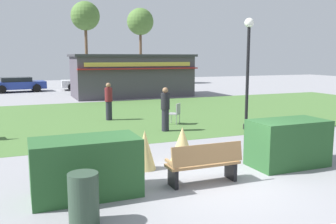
{
  "coord_description": "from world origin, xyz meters",
  "views": [
    {
      "loc": [
        -4.14,
        -6.89,
        2.83
      ],
      "look_at": [
        -0.15,
        2.88,
        1.25
      ],
      "focal_mm": 39.28,
      "sensor_mm": 36.0,
      "label": 1
    }
  ],
  "objects_px": {
    "person_strolling": "(165,109)",
    "cafe_chair_center": "(176,112)",
    "lamppost_mid": "(248,60)",
    "trash_bin": "(84,199)",
    "parked_car_center_slot": "(86,82)",
    "tree_left_bg": "(85,17)",
    "person_standing": "(109,101)",
    "park_bench": "(204,163)",
    "tree_right_bg": "(140,22)",
    "food_kiosk": "(132,75)",
    "parked_car_west_slot": "(18,84)"
  },
  "relations": [
    {
      "from": "person_strolling",
      "to": "cafe_chair_center",
      "type": "bearing_deg",
      "value": -66.24
    },
    {
      "from": "lamppost_mid",
      "to": "trash_bin",
      "type": "xyz_separation_m",
      "value": [
        -7.35,
        -6.04,
        -2.25
      ]
    },
    {
      "from": "parked_car_center_slot",
      "to": "tree_left_bg",
      "type": "bearing_deg",
      "value": 78.77
    },
    {
      "from": "trash_bin",
      "to": "parked_car_center_slot",
      "type": "relative_size",
      "value": 0.21
    },
    {
      "from": "cafe_chair_center",
      "to": "person_standing",
      "type": "xyz_separation_m",
      "value": [
        -2.38,
        2.11,
        0.33
      ]
    },
    {
      "from": "park_bench",
      "to": "person_strolling",
      "type": "bearing_deg",
      "value": 76.57
    },
    {
      "from": "trash_bin",
      "to": "tree_right_bg",
      "type": "height_order",
      "value": "tree_right_bg"
    },
    {
      "from": "person_standing",
      "to": "tree_left_bg",
      "type": "distance_m",
      "value": 21.79
    },
    {
      "from": "person_strolling",
      "to": "tree_left_bg",
      "type": "xyz_separation_m",
      "value": [
        1.24,
        24.1,
        5.85
      ]
    },
    {
      "from": "trash_bin",
      "to": "parked_car_center_slot",
      "type": "bearing_deg",
      "value": 80.19
    },
    {
      "from": "person_strolling",
      "to": "tree_right_bg",
      "type": "height_order",
      "value": "tree_right_bg"
    },
    {
      "from": "lamppost_mid",
      "to": "tree_left_bg",
      "type": "height_order",
      "value": "tree_left_bg"
    },
    {
      "from": "food_kiosk",
      "to": "person_strolling",
      "type": "bearing_deg",
      "value": -101.07
    },
    {
      "from": "cafe_chair_center",
      "to": "person_standing",
      "type": "bearing_deg",
      "value": 138.36
    },
    {
      "from": "person_standing",
      "to": "parked_car_west_slot",
      "type": "height_order",
      "value": "person_standing"
    },
    {
      "from": "parked_car_west_slot",
      "to": "tree_right_bg",
      "type": "xyz_separation_m",
      "value": [
        12.29,
        5.36,
        5.8
      ]
    },
    {
      "from": "parked_car_west_slot",
      "to": "person_standing",
      "type": "bearing_deg",
      "value": -76.85
    },
    {
      "from": "tree_left_bg",
      "to": "park_bench",
      "type": "bearing_deg",
      "value": -95.03
    },
    {
      "from": "trash_bin",
      "to": "person_strolling",
      "type": "bearing_deg",
      "value": 58.36
    },
    {
      "from": "tree_right_bg",
      "to": "park_bench",
      "type": "bearing_deg",
      "value": -105.45
    },
    {
      "from": "park_bench",
      "to": "tree_right_bg",
      "type": "height_order",
      "value": "tree_right_bg"
    },
    {
      "from": "park_bench",
      "to": "lamppost_mid",
      "type": "height_order",
      "value": "lamppost_mid"
    },
    {
      "from": "park_bench",
      "to": "parked_car_center_slot",
      "type": "bearing_deg",
      "value": 86.12
    },
    {
      "from": "person_standing",
      "to": "tree_right_bg",
      "type": "height_order",
      "value": "tree_right_bg"
    },
    {
      "from": "person_strolling",
      "to": "parked_car_center_slot",
      "type": "height_order",
      "value": "person_strolling"
    },
    {
      "from": "lamppost_mid",
      "to": "person_standing",
      "type": "height_order",
      "value": "lamppost_mid"
    },
    {
      "from": "food_kiosk",
      "to": "cafe_chair_center",
      "type": "distance_m",
      "value": 11.76
    },
    {
      "from": "trash_bin",
      "to": "park_bench",
      "type": "bearing_deg",
      "value": 19.79
    },
    {
      "from": "cafe_chair_center",
      "to": "parked_car_west_slot",
      "type": "height_order",
      "value": "parked_car_west_slot"
    },
    {
      "from": "cafe_chair_center",
      "to": "person_standing",
      "type": "height_order",
      "value": "person_standing"
    },
    {
      "from": "food_kiosk",
      "to": "trash_bin",
      "type": "bearing_deg",
      "value": -108.93
    },
    {
      "from": "trash_bin",
      "to": "tree_right_bg",
      "type": "relative_size",
      "value": 0.11
    },
    {
      "from": "parked_car_west_slot",
      "to": "parked_car_center_slot",
      "type": "xyz_separation_m",
      "value": [
        5.53,
        0.01,
        0.0
      ]
    },
    {
      "from": "parked_car_west_slot",
      "to": "person_strolling",
      "type": "bearing_deg",
      "value": -75.0
    },
    {
      "from": "parked_car_center_slot",
      "to": "tree_left_bg",
      "type": "relative_size",
      "value": 0.53
    },
    {
      "from": "lamppost_mid",
      "to": "parked_car_center_slot",
      "type": "height_order",
      "value": "lamppost_mid"
    },
    {
      "from": "parked_car_center_slot",
      "to": "tree_right_bg",
      "type": "bearing_deg",
      "value": 38.34
    },
    {
      "from": "lamppost_mid",
      "to": "tree_left_bg",
      "type": "relative_size",
      "value": 0.53
    },
    {
      "from": "park_bench",
      "to": "food_kiosk",
      "type": "bearing_deg",
      "value": 78.18
    },
    {
      "from": "trash_bin",
      "to": "person_strolling",
      "type": "xyz_separation_m",
      "value": [
        4.24,
        6.88,
        0.41
      ]
    },
    {
      "from": "tree_right_bg",
      "to": "trash_bin",
      "type": "bearing_deg",
      "value": -109.65
    },
    {
      "from": "park_bench",
      "to": "person_standing",
      "type": "bearing_deg",
      "value": 90.22
    },
    {
      "from": "park_bench",
      "to": "person_standing",
      "type": "distance_m",
      "value": 9.15
    },
    {
      "from": "cafe_chair_center",
      "to": "tree_left_bg",
      "type": "bearing_deg",
      "value": 89.27
    },
    {
      "from": "park_bench",
      "to": "parked_car_center_slot",
      "type": "relative_size",
      "value": 0.39
    },
    {
      "from": "trash_bin",
      "to": "person_strolling",
      "type": "relative_size",
      "value": 0.53
    },
    {
      "from": "trash_bin",
      "to": "parked_car_center_slot",
      "type": "height_order",
      "value": "parked_car_center_slot"
    },
    {
      "from": "food_kiosk",
      "to": "person_standing",
      "type": "distance_m",
      "value": 10.3
    },
    {
      "from": "park_bench",
      "to": "person_standing",
      "type": "relative_size",
      "value": 1.01
    },
    {
      "from": "food_kiosk",
      "to": "parked_car_center_slot",
      "type": "xyz_separation_m",
      "value": [
        -2.18,
        6.69,
        -0.87
      ]
    }
  ]
}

